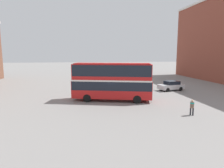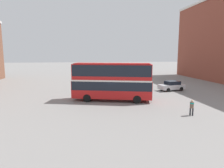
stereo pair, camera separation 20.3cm
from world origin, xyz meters
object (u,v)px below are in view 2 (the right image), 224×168
(parked_car_kerb_near, at_px, (136,82))
(parked_car_kerb_far, at_px, (108,82))
(pedestrian_foreground, at_px, (192,106))
(double_decker_bus, at_px, (112,79))
(parked_car_side_street, at_px, (172,86))

(parked_car_kerb_near, bearing_deg, parked_car_kerb_far, 163.99)
(parked_car_kerb_near, relative_size, parked_car_kerb_far, 0.94)
(pedestrian_foreground, height_order, parked_car_kerb_near, pedestrian_foreground)
(double_decker_bus, relative_size, parked_car_kerb_near, 2.58)
(parked_car_kerb_near, distance_m, parked_car_side_street, 6.69)
(parked_car_kerb_near, height_order, parked_car_side_street, parked_car_side_street)
(parked_car_kerb_far, xyz_separation_m, parked_car_side_street, (9.73, -6.04, 0.03))
(double_decker_bus, height_order, parked_car_side_street, double_decker_bus)
(parked_car_kerb_near, bearing_deg, double_decker_bus, -121.86)
(pedestrian_foreground, distance_m, parked_car_side_street, 13.59)
(pedestrian_foreground, relative_size, parked_car_kerb_far, 0.37)
(pedestrian_foreground, bearing_deg, double_decker_bus, -91.58)
(pedestrian_foreground, relative_size, parked_car_side_street, 0.35)
(double_decker_bus, bearing_deg, parked_car_side_street, 42.82)
(double_decker_bus, distance_m, parked_car_side_street, 12.28)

